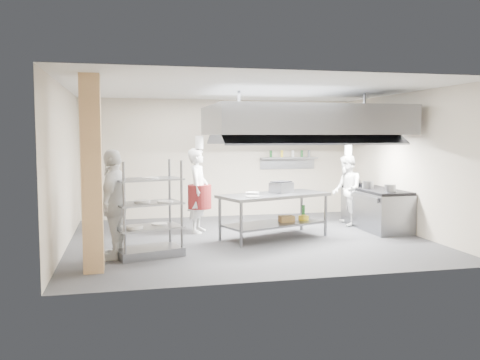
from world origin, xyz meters
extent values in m
plane|color=#2B2B2D|center=(0.00, 0.00, 0.00)|extent=(7.00, 7.00, 0.00)
plane|color=silver|center=(0.00, 0.00, 3.00)|extent=(7.00, 7.00, 0.00)
plane|color=#C2B29A|center=(0.00, 3.00, 1.50)|extent=(7.00, 0.00, 7.00)
plane|color=#C2B29A|center=(-3.50, 0.00, 1.50)|extent=(0.00, 6.00, 6.00)
plane|color=#C2B29A|center=(3.50, 0.00, 1.50)|extent=(0.00, 6.00, 6.00)
cube|color=tan|center=(-2.90, -1.90, 1.50)|extent=(0.30, 0.30, 3.00)
cube|color=gray|center=(1.30, 0.40, 2.40)|extent=(4.00, 2.50, 0.60)
cube|color=white|center=(0.40, 0.40, 2.08)|extent=(1.60, 0.12, 0.04)
cube|color=white|center=(2.20, 0.40, 2.08)|extent=(1.60, 0.12, 0.04)
cube|color=gray|center=(1.80, 2.84, 1.50)|extent=(1.50, 0.28, 0.04)
cube|color=gray|center=(0.52, -0.06, 0.88)|extent=(2.44, 1.65, 0.06)
cube|color=slate|center=(0.52, -0.06, 0.30)|extent=(2.24, 1.50, 0.04)
cube|color=gray|center=(3.08, 0.50, 0.42)|extent=(0.80, 2.00, 0.84)
cube|color=black|center=(3.08, 0.50, 0.87)|extent=(0.78, 1.96, 0.06)
imported|color=white|center=(-0.88, 0.90, 0.91)|extent=(0.63, 0.77, 1.81)
imported|color=white|center=(2.60, 1.01, 0.82)|extent=(0.78, 0.92, 1.64)
imported|color=silver|center=(-2.60, -1.08, 0.93)|extent=(0.74, 1.17, 1.86)
cube|color=slate|center=(0.74, 0.15, 1.01)|extent=(0.54, 0.51, 0.21)
cube|color=brown|center=(0.80, -0.04, 0.38)|extent=(0.31, 0.23, 0.13)
cylinder|color=gray|center=(2.87, 0.48, 0.99)|extent=(0.25, 0.25, 0.17)
cylinder|color=white|center=(-2.03, -1.06, 0.54)|extent=(0.28, 0.28, 0.05)
camera|label=1|loc=(-2.41, -9.85, 2.08)|focal=38.00mm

